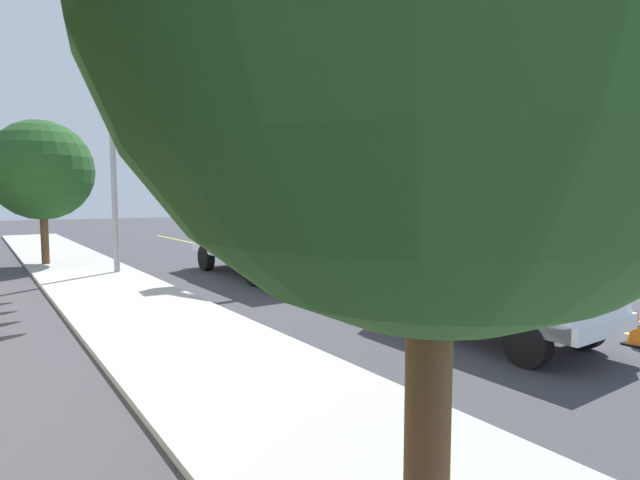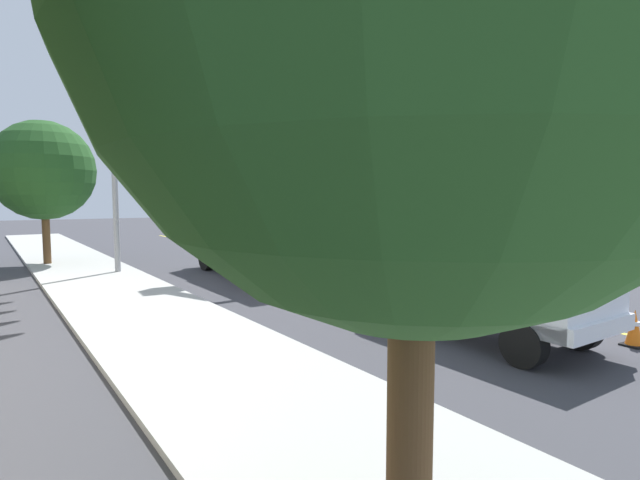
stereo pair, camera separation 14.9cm
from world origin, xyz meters
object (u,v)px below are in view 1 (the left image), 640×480
at_px(traffic_cone_leading, 636,327).
at_px(traffic_cone_mid_front, 386,278).
at_px(traffic_cone_mid_rear, 251,252).
at_px(service_pickup_truck, 478,285).
at_px(utility_bucket_truck, 261,234).
at_px(passing_minivan, 296,235).
at_px(traffic_signal_mast, 126,112).

distance_m(traffic_cone_leading, traffic_cone_mid_front, 7.67).
height_order(traffic_cone_leading, traffic_cone_mid_rear, traffic_cone_mid_rear).
distance_m(service_pickup_truck, traffic_cone_mid_front, 5.82).
xyz_separation_m(utility_bucket_truck, traffic_cone_leading, (-12.18, -2.91, -1.25)).
relative_size(passing_minivan, traffic_cone_mid_rear, 5.72).
distance_m(service_pickup_truck, traffic_signal_mast, 13.32).
bearing_deg(passing_minivan, traffic_cone_mid_rear, 121.97).
height_order(utility_bucket_truck, service_pickup_truck, utility_bucket_truck).
bearing_deg(utility_bucket_truck, passing_minivan, -37.49).
bearing_deg(passing_minivan, traffic_cone_mid_front, 166.89).
bearing_deg(traffic_cone_leading, traffic_cone_mid_front, 3.05).
xyz_separation_m(utility_bucket_truck, service_pickup_truck, (-10.00, -0.69, -0.50)).
distance_m(utility_bucket_truck, service_pickup_truck, 10.04).
relative_size(traffic_cone_mid_front, traffic_signal_mast, 0.08).
relative_size(utility_bucket_truck, passing_minivan, 1.70).
relative_size(utility_bucket_truck, traffic_cone_mid_front, 11.98).
bearing_deg(traffic_cone_mid_rear, service_pickup_truck, 176.85).
bearing_deg(traffic_cone_mid_rear, traffic_cone_leading, -175.06).
height_order(passing_minivan, traffic_cone_mid_rear, passing_minivan).
xyz_separation_m(traffic_cone_mid_front, traffic_cone_mid_rear, (8.92, 1.02, 0.08)).
distance_m(utility_bucket_truck, traffic_cone_mid_rear, 4.79).
distance_m(utility_bucket_truck, traffic_cone_leading, 12.59).
distance_m(passing_minivan, traffic_cone_mid_rear, 4.31).
relative_size(passing_minivan, traffic_signal_mast, 0.58).
distance_m(traffic_cone_mid_front, traffic_signal_mast, 10.70).
relative_size(passing_minivan, traffic_cone_leading, 6.44).
relative_size(utility_bucket_truck, service_pickup_truck, 1.46).
relative_size(traffic_cone_leading, traffic_signal_mast, 0.09).
distance_m(passing_minivan, traffic_signal_mast, 12.13).
xyz_separation_m(traffic_cone_leading, traffic_cone_mid_rear, (16.58, 1.43, 0.05)).
xyz_separation_m(utility_bucket_truck, traffic_cone_mid_front, (-4.53, -2.50, -1.28)).
bearing_deg(traffic_cone_mid_front, traffic_cone_leading, -176.95).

